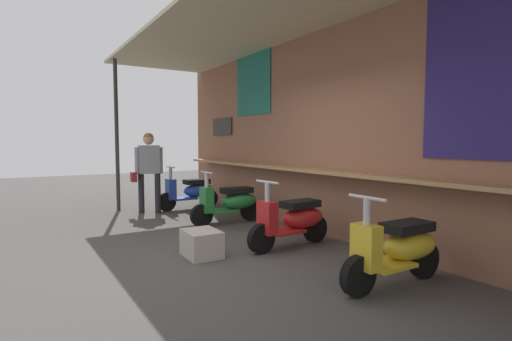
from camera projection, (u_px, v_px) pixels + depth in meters
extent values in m
plane|color=#474442|center=(226.00, 258.00, 5.02)|extent=(28.98, 28.98, 0.00)
cube|color=#8C5B44|center=(344.00, 127.00, 5.96)|extent=(10.35, 0.25, 3.42)
cube|color=#A87F51|center=(328.00, 172.00, 5.85)|extent=(9.32, 0.36, 0.05)
cube|color=#236B5B|center=(253.00, 84.00, 7.85)|extent=(1.25, 0.02, 1.21)
cube|color=navy|center=(497.00, 68.00, 3.93)|extent=(1.60, 0.02, 1.86)
cube|color=#2D2823|center=(222.00, 127.00, 9.05)|extent=(0.91, 0.03, 0.39)
cube|color=beige|center=(274.00, 6.00, 5.16)|extent=(9.94, 2.34, 0.06)
cylinder|color=#332D28|center=(117.00, 135.00, 8.39)|extent=(0.08, 0.08, 3.26)
ellipsoid|color=#233D9E|center=(199.00, 190.00, 8.76)|extent=(0.38, 0.70, 0.30)
cube|color=black|center=(197.00, 182.00, 8.72)|extent=(0.30, 0.55, 0.10)
cube|color=#233D9E|center=(184.00, 198.00, 8.59)|extent=(0.38, 0.50, 0.04)
cube|color=#233D9E|center=(171.00, 189.00, 8.41)|extent=(0.28, 0.16, 0.44)
cylinder|color=#B7B7BC|center=(171.00, 183.00, 8.40)|extent=(0.07, 0.07, 0.70)
cylinder|color=#B7B7BC|center=(170.00, 167.00, 8.38)|extent=(0.46, 0.04, 0.04)
cylinder|color=black|center=(167.00, 202.00, 8.38)|extent=(0.10, 0.40, 0.40)
cylinder|color=black|center=(209.00, 198.00, 8.91)|extent=(0.10, 0.40, 0.40)
ellipsoid|color=#237533|center=(239.00, 201.00, 7.22)|extent=(0.38, 0.70, 0.30)
cube|color=black|center=(237.00, 190.00, 7.18)|extent=(0.30, 0.55, 0.10)
cube|color=#237533|center=(222.00, 211.00, 7.05)|extent=(0.38, 0.50, 0.04)
cube|color=#237533|center=(207.00, 200.00, 6.88)|extent=(0.28, 0.16, 0.44)
cylinder|color=#B7B7BC|center=(207.00, 192.00, 6.87)|extent=(0.07, 0.07, 0.70)
cylinder|color=#B7B7BC|center=(206.00, 172.00, 6.84)|extent=(0.46, 0.04, 0.04)
cylinder|color=black|center=(202.00, 216.00, 6.85)|extent=(0.10, 0.40, 0.40)
cylinder|color=black|center=(251.00, 210.00, 7.37)|extent=(0.10, 0.40, 0.40)
ellipsoid|color=red|center=(303.00, 217.00, 5.65)|extent=(0.43, 0.73, 0.30)
cube|color=black|center=(300.00, 204.00, 5.61)|extent=(0.34, 0.57, 0.10)
cube|color=red|center=(284.00, 231.00, 5.45)|extent=(0.42, 0.53, 0.04)
cube|color=red|center=(267.00, 218.00, 5.26)|extent=(0.29, 0.18, 0.44)
cylinder|color=#B7B7BC|center=(267.00, 208.00, 5.25)|extent=(0.07, 0.07, 0.70)
cylinder|color=#B7B7BC|center=(267.00, 182.00, 5.23)|extent=(0.46, 0.07, 0.04)
cylinder|color=black|center=(261.00, 239.00, 5.22)|extent=(0.13, 0.41, 0.40)
cylinder|color=black|center=(315.00, 229.00, 5.81)|extent=(0.13, 0.41, 0.40)
ellipsoid|color=gold|center=(410.00, 245.00, 4.14)|extent=(0.39, 0.70, 0.30)
cube|color=black|center=(407.00, 227.00, 4.10)|extent=(0.31, 0.55, 0.10)
cube|color=gold|center=(387.00, 264.00, 3.97)|extent=(0.39, 0.50, 0.04)
cube|color=gold|center=(366.00, 247.00, 3.80)|extent=(0.28, 0.16, 0.44)
cylinder|color=#B7B7BC|center=(366.00, 234.00, 3.79)|extent=(0.07, 0.07, 0.70)
cylinder|color=#B7B7BC|center=(367.00, 198.00, 3.76)|extent=(0.46, 0.04, 0.04)
cylinder|color=black|center=(358.00, 276.00, 3.77)|extent=(0.10, 0.40, 0.40)
cylinder|color=black|center=(424.00, 260.00, 4.29)|extent=(0.10, 0.40, 0.40)
cylinder|color=#232328|center=(158.00, 193.00, 8.20)|extent=(0.12, 0.12, 0.83)
cylinder|color=#232328|center=(141.00, 193.00, 8.19)|extent=(0.12, 0.12, 0.83)
cube|color=#999EA8|center=(149.00, 159.00, 8.14)|extent=(0.24, 0.43, 0.59)
sphere|color=tan|center=(148.00, 139.00, 8.11)|extent=(0.22, 0.22, 0.22)
sphere|color=olive|center=(148.00, 137.00, 8.11)|extent=(0.21, 0.21, 0.21)
cylinder|color=#999EA8|center=(161.00, 160.00, 8.25)|extent=(0.08, 0.08, 0.55)
cylinder|color=#999EA8|center=(137.00, 161.00, 8.04)|extent=(0.08, 0.08, 0.55)
cube|color=maroon|center=(134.00, 177.00, 8.02)|extent=(0.27, 0.13, 0.20)
cube|color=#B2A899|center=(202.00, 243.00, 5.09)|extent=(0.53, 0.43, 0.34)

